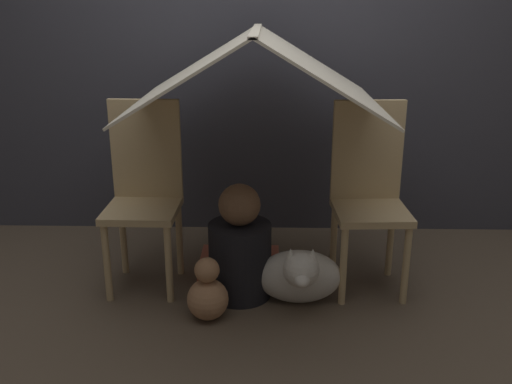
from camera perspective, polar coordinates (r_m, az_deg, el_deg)
The scene contains 9 objects.
ground_plane at distance 2.87m, azimuth -0.11°, elevation -11.66°, with size 8.80×8.80×0.00m, color brown.
wall_back at distance 3.57m, azimuth 0.32°, elevation 15.49°, with size 7.00×0.05×2.50m.
chair_left at distance 3.01m, azimuth -11.10°, elevation 0.27°, with size 0.37×0.37×0.97m.
chair_right at distance 2.98m, azimuth 11.21°, elevation 0.12°, with size 0.38×0.38×0.97m.
sheet_canopy at distance 2.73m, azimuth -0.00°, elevation 12.34°, with size 1.17×1.11×0.36m.
person_front at distance 2.90m, azimuth -1.62°, elevation -5.80°, with size 0.32×0.32×0.60m.
dog at distance 2.85m, azimuth 4.36°, elevation -8.27°, with size 0.42×0.38×0.36m.
floor_cushion at distance 3.19m, azimuth -1.64°, elevation -7.41°, with size 0.44×0.35×0.10m.
plush_toy at distance 2.75m, azimuth -4.86°, elevation -10.14°, with size 0.20×0.20×0.31m.
Camera 1 is at (0.06, -2.48, 1.46)m, focal length 40.00 mm.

